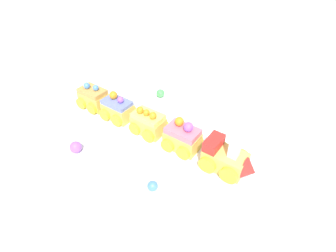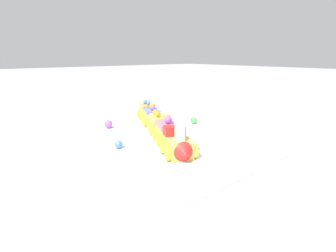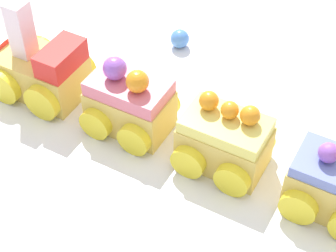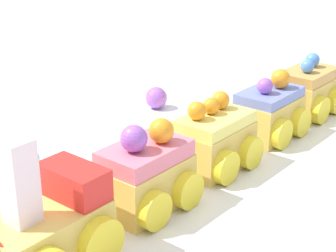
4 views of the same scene
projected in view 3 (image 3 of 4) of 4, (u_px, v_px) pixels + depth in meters
The scene contains 7 objects.
ground_plane at pixel (205, 158), 0.53m from camera, with size 10.00×10.00×0.00m, color #B2B2B7.
display_board at pixel (205, 153), 0.53m from camera, with size 0.67×0.39×0.01m, color white.
cake_train_locomotive at pixel (36, 68), 0.57m from camera, with size 0.12×0.10×0.10m.
cake_car_strawberry at pixel (130, 104), 0.53m from camera, with size 0.09×0.09×0.08m.
cake_car_lemon at pixel (225, 141), 0.50m from camera, with size 0.09×0.09×0.07m.
cake_car_blueberry at pixel (336, 186), 0.46m from camera, with size 0.09×0.09×0.07m.
gumball_blue at pixel (180, 39), 0.63m from camera, with size 0.02×0.02×0.02m, color #4C84E0.
Camera 3 is at (0.01, 0.36, 0.40)m, focal length 60.00 mm.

